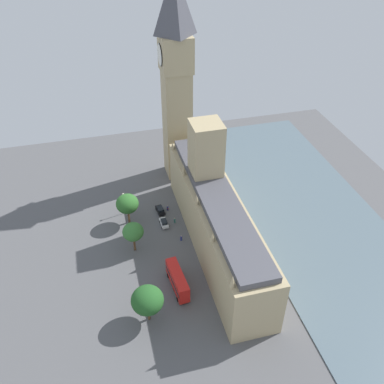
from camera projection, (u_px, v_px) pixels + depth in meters
ground_plane at (208, 247)px, 108.55m from camera, size 128.93×128.93×0.00m
river_thames at (319, 226)px, 114.80m from camera, size 36.38×116.04×0.25m
parliament_building at (215, 215)px, 104.68m from camera, size 11.23×56.48×29.90m
clock_tower at (176, 78)px, 116.89m from camera, size 8.61×8.61×60.08m
car_black_opposite_hall at (160, 210)px, 118.92m from camera, size 2.22×4.31×1.74m
car_white_under_trees at (164, 223)px, 114.61m from camera, size 2.01×4.12×1.74m
double_decker_bus_leading at (178, 280)px, 96.31m from camera, size 3.39×10.67×4.75m
pedestrian_midblock at (168, 208)px, 119.81m from camera, size 0.55×0.64×1.65m
pedestrian_corner at (181, 238)px, 109.98m from camera, size 0.65×0.69×1.65m
pedestrian_kerbside at (175, 220)px, 115.56m from camera, size 0.58×0.66×1.64m
plane_tree_near_tower at (133, 232)px, 104.01m from camera, size 5.26×5.26×8.38m
plane_tree_far_end at (127, 204)px, 112.21m from camera, size 6.03×6.03×9.06m
plane_tree_by_river_gate at (147, 300)px, 87.31m from camera, size 6.85×6.85×9.16m
street_lamp_trailing at (124, 200)px, 116.37m from camera, size 0.56×0.56×6.92m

